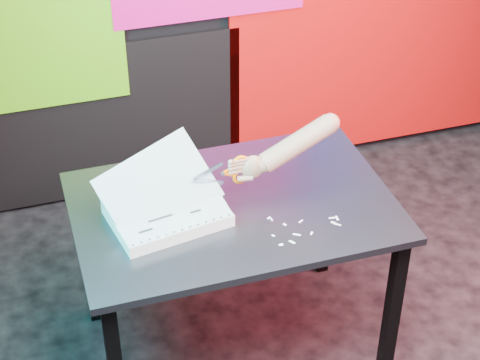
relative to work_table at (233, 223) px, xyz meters
name	(u,v)px	position (x,y,z in m)	size (l,w,h in m)	color
room	(404,70)	(0.51, -0.24, 0.69)	(3.01, 3.01, 2.71)	black
backdrop	(270,8)	(0.57, 1.22, 0.30)	(2.88, 0.05, 2.08)	red
work_table	(233,223)	(0.00, 0.00, 0.00)	(1.20, 0.80, 0.75)	black
printout_stack	(167,213)	(-0.26, -0.01, 0.12)	(0.48, 0.36, 0.30)	white
scissors	(237,170)	(0.02, 0.02, 0.23)	(0.21, 0.02, 0.12)	#A2A6C2
hand_forearm	(290,147)	(0.23, 0.02, 0.29)	(0.43, 0.09, 0.21)	#A96D5B
paper_clippings	(306,228)	(0.21, -0.22, 0.09)	(0.27, 0.17, 0.00)	white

